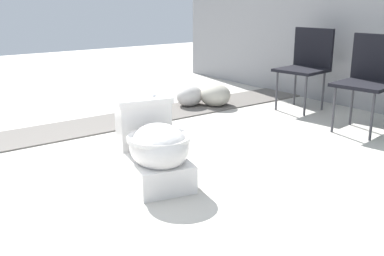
{
  "coord_description": "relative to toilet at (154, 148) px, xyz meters",
  "views": [
    {
      "loc": [
        2.6,
        -1.11,
        1.14
      ],
      "look_at": [
        0.29,
        0.6,
        0.3
      ],
      "focal_mm": 42.0,
      "sensor_mm": 36.0,
      "label": 1
    }
  ],
  "objects": [
    {
      "name": "ground_plane",
      "position": [
        -0.29,
        -0.3,
        -0.22
      ],
      "size": [
        14.0,
        14.0,
        0.0
      ],
      "primitive_type": "plane",
      "color": "#B7B2A8"
    },
    {
      "name": "gravel_strip",
      "position": [
        -1.43,
        0.2,
        -0.21
      ],
      "size": [
        0.56,
        8.0,
        0.01
      ],
      "primitive_type": "cube",
      "color": "#605B56",
      "rests_on": "ground"
    },
    {
      "name": "toilet",
      "position": [
        0.0,
        0.0,
        0.0
      ],
      "size": [
        0.7,
        0.5,
        0.52
      ],
      "rotation": [
        0.0,
        0.0,
        -0.23
      ],
      "color": "white",
      "rests_on": "ground"
    },
    {
      "name": "folding_chair_left",
      "position": [
        -0.72,
        2.31,
        0.29
      ],
      "size": [
        0.5,
        0.5,
        0.83
      ],
      "rotation": [
        0.0,
        0.0,
        -1.43
      ],
      "color": "black",
      "rests_on": "ground"
    },
    {
      "name": "folding_chair_middle",
      "position": [
        0.13,
        2.11,
        0.29
      ],
      "size": [
        0.5,
        0.5,
        0.83
      ],
      "rotation": [
        0.0,
        0.0,
        -1.42
      ],
      "color": "black",
      "rests_on": "ground"
    },
    {
      "name": "boulder_near",
      "position": [
        -1.37,
        1.62,
        -0.1
      ],
      "size": [
        0.48,
        0.47,
        0.24
      ],
      "primitive_type": "ellipsoid",
      "rotation": [
        0.0,
        0.0,
        2.62
      ],
      "color": "#ADA899",
      "rests_on": "ground"
    },
    {
      "name": "boulder_far",
      "position": [
        -1.53,
        1.4,
        -0.11
      ],
      "size": [
        0.41,
        0.44,
        0.23
      ],
      "primitive_type": "ellipsoid",
      "rotation": [
        0.0,
        0.0,
        2.1
      ],
      "color": "#B7B2AD",
      "rests_on": "ground"
    }
  ]
}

